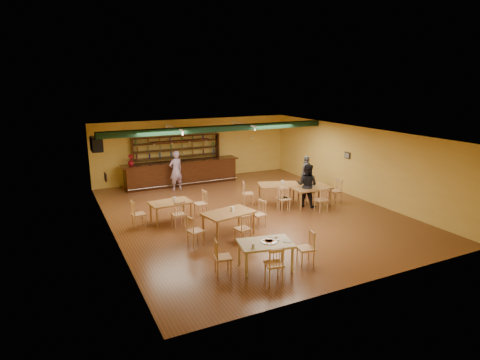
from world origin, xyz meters
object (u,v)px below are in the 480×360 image
bar_counter (182,173)px  near_table (265,256)px  patron_right_a (307,185)px  dining_table_c (229,224)px  dining_table_b (279,194)px  patron_bar (176,170)px  dining_table_a (171,211)px  dining_table_d (310,196)px

bar_counter → near_table: (-0.76, -9.39, -0.19)m
bar_counter → patron_right_a: size_ratio=3.26×
dining_table_c → patron_right_a: patron_right_a is taller
dining_table_b → patron_right_a: bearing=-25.8°
bar_counter → patron_bar: bearing=-122.6°
dining_table_a → patron_right_a: patron_right_a is taller
dining_table_c → patron_bar: (0.14, 6.03, 0.50)m
bar_counter → dining_table_b: bearing=-60.9°
dining_table_b → patron_right_a: size_ratio=0.94×
dining_table_a → dining_table_b: 4.51m
dining_table_b → dining_table_c: 3.95m
dining_table_d → dining_table_a: bearing=173.3°
dining_table_b → near_table: 5.83m
dining_table_d → bar_counter: bearing=123.9°
dining_table_c → near_table: (-0.09, -2.53, -0.02)m
dining_table_a → dining_table_c: dining_table_c is taller
patron_bar → near_table: bearing=72.2°
dining_table_c → dining_table_d: dining_table_c is taller
dining_table_d → patron_bar: patron_bar is taller
dining_table_c → patron_bar: size_ratio=0.88×
bar_counter → dining_table_d: size_ratio=3.59×
near_table → patron_right_a: bearing=55.7°
dining_table_b → dining_table_c: size_ratio=1.01×
patron_right_a → dining_table_b: bearing=10.7°
patron_bar → patron_right_a: 6.01m
dining_table_b → patron_bar: (-3.10, 3.78, 0.50)m
bar_counter → patron_bar: 1.04m
dining_table_a → dining_table_b: (4.51, 0.10, 0.05)m
patron_bar → dining_table_b: bearing=113.1°
dining_table_d → near_table: (-4.28, -3.94, -0.02)m
patron_bar → dining_table_c: bearing=72.4°
dining_table_a → dining_table_b: dining_table_b is taller
near_table → patron_right_a: size_ratio=0.81×
dining_table_c → patron_right_a: (4.04, 1.45, 0.46)m
patron_right_a → dining_table_d: bearing=-140.5°
dining_table_a → dining_table_d: size_ratio=0.91×
near_table → dining_table_c: bearing=99.7°
bar_counter → patron_bar: patron_bar is taller
patron_right_a → bar_counter: bearing=-2.4°
bar_counter → dining_table_a: 5.10m
dining_table_a → patron_right_a: 5.38m
dining_table_b → dining_table_c: (-3.24, -2.25, -0.00)m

